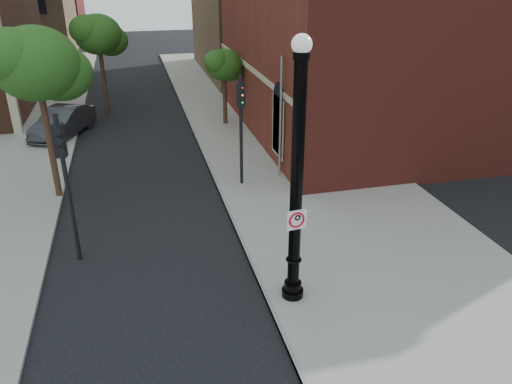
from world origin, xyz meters
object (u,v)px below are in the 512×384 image
object	(u,v)px
lamppost	(296,192)
no_parking_sign	(297,220)
traffic_signal_left	(64,165)
parked_car	(63,122)
traffic_signal_right	(241,114)

from	to	relation	value
lamppost	no_parking_sign	world-z (taller)	lamppost
lamppost	traffic_signal_left	world-z (taller)	lamppost
parked_car	traffic_signal_left	world-z (taller)	traffic_signal_left
lamppost	traffic_signal_right	distance (m)	7.76
traffic_signal_left	traffic_signal_right	size ratio (longest dim) A/B	1.03
parked_car	lamppost	bearing A→B (deg)	-43.44
lamppost	parked_car	bearing A→B (deg)	114.31
traffic_signal_left	lamppost	bearing A→B (deg)	-25.81
traffic_signal_left	traffic_signal_right	xyz separation A→B (m)	(6.11, 4.25, -0.09)
parked_car	traffic_signal_right	xyz separation A→B (m)	(7.71, -8.61, 2.30)
lamppost	traffic_signal_left	bearing A→B (deg)	148.80
traffic_signal_left	no_parking_sign	bearing A→B (deg)	-27.17
no_parking_sign	parked_car	bearing A→B (deg)	106.74
parked_car	traffic_signal_left	size ratio (longest dim) A/B	0.98
parked_car	traffic_signal_left	distance (m)	13.17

